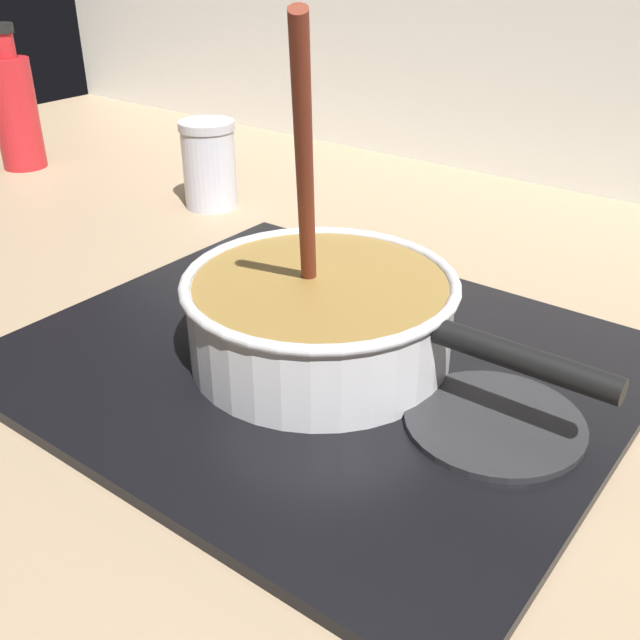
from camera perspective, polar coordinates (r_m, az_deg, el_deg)
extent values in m
cube|color=#9E8466|center=(0.68, -7.74, -8.31)|extent=(2.40, 1.60, 0.04)
cube|color=silver|center=(1.24, 19.69, 21.86)|extent=(2.40, 0.02, 0.55)
cube|color=black|center=(0.72, 0.00, -3.19)|extent=(0.56, 0.48, 0.01)
torus|color=#592D0C|center=(0.72, 0.00, -2.51)|extent=(0.16, 0.16, 0.01)
cylinder|color=#262628|center=(0.64, 13.22, -7.60)|extent=(0.15, 0.15, 0.01)
cylinder|color=silver|center=(0.70, 0.00, 0.00)|extent=(0.25, 0.25, 0.08)
cylinder|color=olive|center=(0.70, 0.00, 0.29)|extent=(0.23, 0.23, 0.07)
torus|color=silver|center=(0.68, 0.00, 2.94)|extent=(0.26, 0.26, 0.01)
cylinder|color=black|center=(0.60, 15.39, -2.94)|extent=(0.15, 0.02, 0.02)
cylinder|color=#EDD88C|center=(0.66, -5.42, 0.72)|extent=(0.03, 0.03, 0.01)
cylinder|color=beige|center=(0.67, -0.02, 1.69)|extent=(0.03, 0.03, 0.01)
cylinder|color=beige|center=(0.64, 0.20, -0.06)|extent=(0.03, 0.03, 0.01)
cylinder|color=beige|center=(0.72, -2.33, 3.54)|extent=(0.03, 0.03, 0.01)
cylinder|color=#E5CC7A|center=(0.69, 5.24, 2.24)|extent=(0.04, 0.04, 0.01)
cylinder|color=beige|center=(0.75, -0.06, 4.46)|extent=(0.03, 0.03, 0.01)
cylinder|color=maroon|center=(0.60, -1.17, 10.93)|extent=(0.10, 0.13, 0.27)
cube|color=brown|center=(0.71, -0.82, 2.51)|extent=(0.05, 0.05, 0.01)
cylinder|color=silver|center=(1.14, -8.47, 11.41)|extent=(0.08, 0.08, 0.12)
cylinder|color=#B2B2B7|center=(1.12, -8.70, 14.53)|extent=(0.08, 0.08, 0.01)
cylinder|color=red|center=(1.41, -22.26, 14.38)|extent=(0.07, 0.07, 0.18)
cylinder|color=red|center=(1.39, -23.14, 18.78)|extent=(0.04, 0.04, 0.04)
cylinder|color=black|center=(1.39, -23.36, 19.86)|extent=(0.04, 0.04, 0.02)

